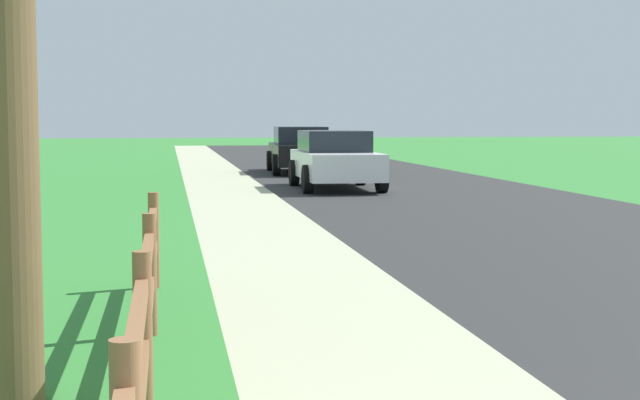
# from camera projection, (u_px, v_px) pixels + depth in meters

# --- Properties ---
(ground_plane) EXTENTS (120.00, 120.00, 0.00)m
(ground_plane) POSITION_uv_depth(u_px,v_px,m) (255.00, 180.00, 27.03)
(ground_plane) COLOR #327D33
(road_asphalt) EXTENTS (7.00, 66.00, 0.01)m
(road_asphalt) POSITION_uv_depth(u_px,v_px,m) (362.00, 175.00, 29.55)
(road_asphalt) COLOR #2B2B2B
(road_asphalt) RESTS_ON ground
(curb_concrete) EXTENTS (6.00, 66.00, 0.01)m
(curb_concrete) POSITION_uv_depth(u_px,v_px,m) (149.00, 177.00, 28.53)
(curb_concrete) COLOR #B1B290
(curb_concrete) RESTS_ON ground
(grass_verge) EXTENTS (5.00, 66.00, 0.00)m
(grass_verge) POSITION_uv_depth(u_px,v_px,m) (97.00, 177.00, 28.29)
(grass_verge) COLOR #327D33
(grass_verge) RESTS_ON ground
(rail_fence) EXTENTS (0.11, 8.90, 0.99)m
(rail_fence) POSITION_uv_depth(u_px,v_px,m) (143.00, 323.00, 5.45)
(rail_fence) COLOR brown
(rail_fence) RESTS_ON ground
(parked_suv_white) EXTENTS (2.02, 4.33, 1.44)m
(parked_suv_white) POSITION_uv_depth(u_px,v_px,m) (335.00, 159.00, 23.65)
(parked_suv_white) COLOR white
(parked_suv_white) RESTS_ON ground
(parked_car_black) EXTENTS (2.17, 4.89, 1.48)m
(parked_car_black) POSITION_uv_depth(u_px,v_px,m) (301.00, 150.00, 30.71)
(parked_car_black) COLOR black
(parked_car_black) RESTS_ON ground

